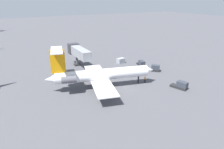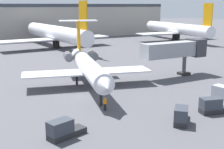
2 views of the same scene
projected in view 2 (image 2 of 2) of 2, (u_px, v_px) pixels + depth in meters
name	position (u px, v px, depth m)	size (l,w,h in m)	color
ground_plane	(88.00, 97.00, 42.99)	(400.00, 400.00, 0.10)	#4C4C51
regional_jet	(87.00, 65.00, 47.61)	(20.59, 26.07, 9.98)	white
jet_bridge	(178.00, 50.00, 54.36)	(12.90, 3.23, 6.54)	gray
ground_crew_marshaller	(105.00, 104.00, 37.04)	(0.47, 0.39, 1.69)	black
baggage_tug_lead	(213.00, 106.00, 36.13)	(4.23, 2.39, 1.90)	#262628
baggage_tug_trailing	(63.00, 130.00, 29.36)	(4.24, 2.54, 1.90)	#262628
baggage_tug_spare	(181.00, 116.00, 33.05)	(3.78, 3.86, 1.90)	#262628
cargo_container_uld	(222.00, 92.00, 42.28)	(1.99, 2.67, 1.66)	#999EA8
parked_airliner_centre	(56.00, 33.00, 89.81)	(33.96, 40.21, 13.69)	white
parked_airliner_east_mid	(177.00, 29.00, 109.71)	(30.71, 36.30, 13.21)	white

